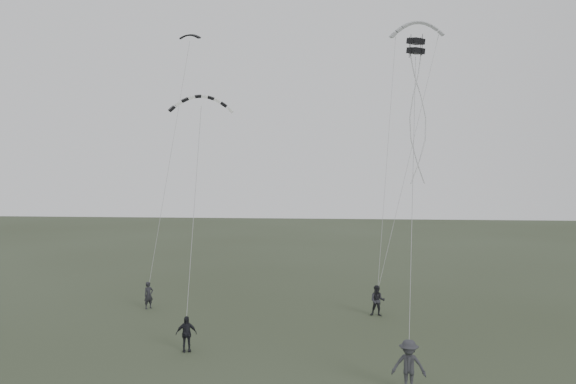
# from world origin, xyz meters

# --- Properties ---
(ground) EXTENTS (140.00, 140.00, 0.00)m
(ground) POSITION_xyz_m (0.00, 0.00, 0.00)
(ground) COLOR #303824
(ground) RESTS_ON ground
(flyer_left) EXTENTS (0.64, 0.66, 1.52)m
(flyer_left) POSITION_xyz_m (-6.69, 6.97, 0.76)
(flyer_left) COLOR black
(flyer_left) RESTS_ON ground
(flyer_right) EXTENTS (0.87, 0.72, 1.65)m
(flyer_right) POSITION_xyz_m (6.16, 6.56, 0.82)
(flyer_right) COLOR #232328
(flyer_right) RESTS_ON ground
(flyer_center) EXTENTS (0.97, 0.64, 1.54)m
(flyer_center) POSITION_xyz_m (-2.45, -0.31, 0.77)
(flyer_center) COLOR black
(flyer_center) RESTS_ON ground
(flyer_far) EXTENTS (1.29, 0.87, 1.86)m
(flyer_far) POSITION_xyz_m (6.59, -3.95, 0.93)
(flyer_far) COLOR #2D2E32
(flyer_far) RESTS_ON ground
(kite_dark_small) EXTENTS (1.40, 0.62, 0.57)m
(kite_dark_small) POSITION_xyz_m (-5.82, 12.88, 16.83)
(kite_dark_small) COLOR black
(kite_dark_small) RESTS_ON flyer_left
(kite_pale_large) EXTENTS (3.51, 1.46, 1.62)m
(kite_pale_large) POSITION_xyz_m (9.08, 13.72, 17.50)
(kite_pale_large) COLOR #989A9C
(kite_pale_large) RESTS_ON flyer_right
(kite_striped) EXTENTS (3.55, 1.92, 1.43)m
(kite_striped) POSITION_xyz_m (-3.16, 5.33, 11.75)
(kite_striped) COLOR black
(kite_striped) RESTS_ON flyer_center
(kite_box) EXTENTS (0.91, 0.93, 0.78)m
(kite_box) POSITION_xyz_m (7.61, 2.79, 13.58)
(kite_box) COLOR black
(kite_box) RESTS_ON flyer_far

